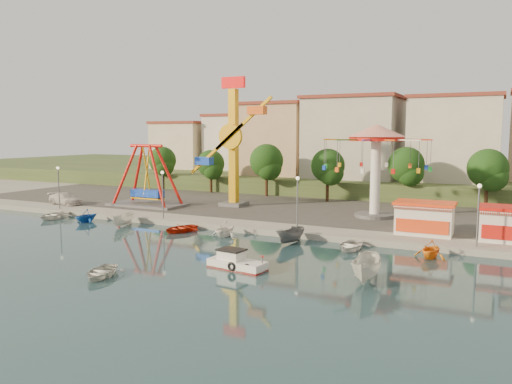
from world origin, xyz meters
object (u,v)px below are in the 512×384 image
Objects in this scene: kamikaze_tower at (235,146)px; van at (66,199)px; cabin_motorboat at (236,263)px; pirate_ship_ride at (147,177)px; skiff at (367,269)px; wave_swinger at (376,150)px; rowboat_a at (101,272)px.

van is at bearing -158.00° from kamikaze_tower.
kamikaze_tower reaches higher than cabin_motorboat.
pirate_ship_ride is 31.40m from cabin_motorboat.
skiff reaches higher than cabin_motorboat.
skiff is (4.83, -22.98, -7.28)m from wave_swinger.
skiff is at bearing 13.15° from cabin_motorboat.
cabin_motorboat is 9.60m from rowboat_a.
kamikaze_tower is 23.83m from van.
van reaches higher than skiff.
wave_swinger is at bearing -1.52° from kamikaze_tower.
cabin_motorboat is (13.38, -24.47, -8.00)m from kamikaze_tower.
pirate_ship_ride is 2.11× the size of skiff.
wave_swinger reaches higher than rowboat_a.
pirate_ship_ride is 0.61× the size of kamikaze_tower.
wave_swinger is 2.51× the size of cabin_motorboat.
pirate_ship_ride is 0.86× the size of wave_swinger.
cabin_motorboat is at bearing -61.32° from kamikaze_tower.
wave_swinger is at bearing 86.07° from cabin_motorboat.
cabin_motorboat is 9.57m from skiff.
wave_swinger reaches higher than skiff.
skiff is at bearing -102.25° from van.
rowboat_a is 34.90m from van.
cabin_motorboat is (23.99, -19.86, -3.98)m from pirate_ship_ride.
skiff is (16.93, 7.09, 0.54)m from rowboat_a.
van is at bearing -159.53° from pirate_ship_ride.
rowboat_a is at bearing -133.61° from cabin_motorboat.
skiff is (33.49, -18.85, -3.48)m from pirate_ship_ride.
cabin_motorboat is 0.98× the size of skiff.
rowboat_a is at bearing -78.97° from kamikaze_tower.
rowboat_a is at bearing -122.64° from van.
pirate_ship_ride is 11.61m from van.
rowboat_a is at bearing -111.92° from wave_swinger.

